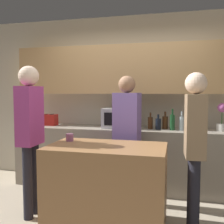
{
  "coord_description": "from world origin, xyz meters",
  "views": [
    {
      "loc": [
        0.67,
        -2.53,
        1.48
      ],
      "look_at": [
        -0.05,
        0.45,
        1.24
      ],
      "focal_mm": 42.0,
      "sensor_mm": 36.0,
      "label": 1
    }
  ],
  "objects_px": {
    "toaster": "(49,120)",
    "bottle_2": "(165,122)",
    "person_left": "(127,128)",
    "person_right": "(30,127)",
    "bottle_6": "(195,123)",
    "bottle_0": "(150,123)",
    "potted_plant": "(222,117)",
    "bottle_3": "(172,122)",
    "bottle_5": "(189,122)",
    "bottle_1": "(158,124)",
    "bottle_4": "(182,123)",
    "microwave": "(120,118)",
    "person_center": "(195,139)",
    "cup_0": "(70,137)"
  },
  "relations": [
    {
      "from": "bottle_0",
      "to": "person_center",
      "type": "xyz_separation_m",
      "value": [
        0.56,
        -1.13,
        -0.02
      ]
    },
    {
      "from": "microwave",
      "to": "person_center",
      "type": "distance_m",
      "value": 1.54
    },
    {
      "from": "bottle_4",
      "to": "cup_0",
      "type": "height_order",
      "value": "bottle_4"
    },
    {
      "from": "bottle_0",
      "to": "bottle_4",
      "type": "height_order",
      "value": "bottle_4"
    },
    {
      "from": "person_right",
      "to": "bottle_6",
      "type": "bearing_deg",
      "value": 123.36
    },
    {
      "from": "bottle_4",
      "to": "bottle_5",
      "type": "height_order",
      "value": "bottle_4"
    },
    {
      "from": "bottle_1",
      "to": "bottle_3",
      "type": "relative_size",
      "value": 0.72
    },
    {
      "from": "microwave",
      "to": "cup_0",
      "type": "relative_size",
      "value": 5.8
    },
    {
      "from": "microwave",
      "to": "person_left",
      "type": "distance_m",
      "value": 0.61
    },
    {
      "from": "microwave",
      "to": "bottle_5",
      "type": "xyz_separation_m",
      "value": [
        1.02,
        0.09,
        -0.05
      ]
    },
    {
      "from": "person_left",
      "to": "bottle_1",
      "type": "bearing_deg",
      "value": -116.81
    },
    {
      "from": "bottle_1",
      "to": "bottle_5",
      "type": "distance_m",
      "value": 0.46
    },
    {
      "from": "microwave",
      "to": "bottle_2",
      "type": "height_order",
      "value": "microwave"
    },
    {
      "from": "microwave",
      "to": "potted_plant",
      "type": "relative_size",
      "value": 1.32
    },
    {
      "from": "microwave",
      "to": "potted_plant",
      "type": "xyz_separation_m",
      "value": [
        1.46,
        0.0,
        0.05
      ]
    },
    {
      "from": "bottle_5",
      "to": "person_left",
      "type": "distance_m",
      "value": 1.04
    },
    {
      "from": "bottle_2",
      "to": "person_right",
      "type": "bearing_deg",
      "value": -140.34
    },
    {
      "from": "bottle_3",
      "to": "potted_plant",
      "type": "bearing_deg",
      "value": 6.76
    },
    {
      "from": "toaster",
      "to": "person_center",
      "type": "distance_m",
      "value": 2.51
    },
    {
      "from": "toaster",
      "to": "person_right",
      "type": "bearing_deg",
      "value": -72.59
    },
    {
      "from": "potted_plant",
      "to": "person_left",
      "type": "xyz_separation_m",
      "value": [
        -1.26,
        -0.57,
        -0.12
      ]
    },
    {
      "from": "toaster",
      "to": "bottle_2",
      "type": "relative_size",
      "value": 1.0
    },
    {
      "from": "person_left",
      "to": "person_center",
      "type": "bearing_deg",
      "value": 154.04
    },
    {
      "from": "toaster",
      "to": "bottle_2",
      "type": "height_order",
      "value": "bottle_2"
    },
    {
      "from": "bottle_2",
      "to": "person_right",
      "type": "xyz_separation_m",
      "value": [
        -1.5,
        -1.24,
        0.05
      ]
    },
    {
      "from": "bottle_3",
      "to": "cup_0",
      "type": "bearing_deg",
      "value": -140.64
    },
    {
      "from": "bottle_4",
      "to": "person_right",
      "type": "xyz_separation_m",
      "value": [
        -1.74,
        -1.14,
        0.04
      ]
    },
    {
      "from": "bottle_5",
      "to": "person_center",
      "type": "relative_size",
      "value": 0.15
    },
    {
      "from": "microwave",
      "to": "person_right",
      "type": "relative_size",
      "value": 0.29
    },
    {
      "from": "person_left",
      "to": "person_right",
      "type": "relative_size",
      "value": 0.95
    },
    {
      "from": "bottle_0",
      "to": "person_center",
      "type": "distance_m",
      "value": 1.27
    },
    {
      "from": "potted_plant",
      "to": "toaster",
      "type": "bearing_deg",
      "value": 180.0
    },
    {
      "from": "cup_0",
      "to": "person_center",
      "type": "height_order",
      "value": "person_center"
    },
    {
      "from": "bottle_3",
      "to": "bottle_5",
      "type": "distance_m",
      "value": 0.29
    },
    {
      "from": "bottle_2",
      "to": "potted_plant",
      "type": "bearing_deg",
      "value": -2.28
    },
    {
      "from": "person_left",
      "to": "person_right",
      "type": "distance_m",
      "value": 1.21
    },
    {
      "from": "bottle_0",
      "to": "bottle_4",
      "type": "distance_m",
      "value": 0.45
    },
    {
      "from": "potted_plant",
      "to": "bottle_6",
      "type": "distance_m",
      "value": 0.38
    },
    {
      "from": "toaster",
      "to": "bottle_0",
      "type": "bearing_deg",
      "value": -0.76
    },
    {
      "from": "toaster",
      "to": "bottle_6",
      "type": "relative_size",
      "value": 1.06
    },
    {
      "from": "microwave",
      "to": "toaster",
      "type": "relative_size",
      "value": 2.0
    },
    {
      "from": "bottle_1",
      "to": "bottle_6",
      "type": "height_order",
      "value": "bottle_6"
    },
    {
      "from": "microwave",
      "to": "bottle_4",
      "type": "height_order",
      "value": "microwave"
    },
    {
      "from": "bottle_0",
      "to": "bottle_6",
      "type": "bearing_deg",
      "value": 10.27
    },
    {
      "from": "person_center",
      "to": "person_left",
      "type": "bearing_deg",
      "value": 51.6
    },
    {
      "from": "bottle_2",
      "to": "person_left",
      "type": "bearing_deg",
      "value": -127.98
    },
    {
      "from": "toaster",
      "to": "bottle_3",
      "type": "bearing_deg",
      "value": -2.32
    },
    {
      "from": "bottle_4",
      "to": "toaster",
      "type": "bearing_deg",
      "value": 177.92
    },
    {
      "from": "bottle_2",
      "to": "bottle_3",
      "type": "distance_m",
      "value": 0.16
    },
    {
      "from": "bottle_0",
      "to": "bottle_4",
      "type": "bearing_deg",
      "value": -6.92
    }
  ]
}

